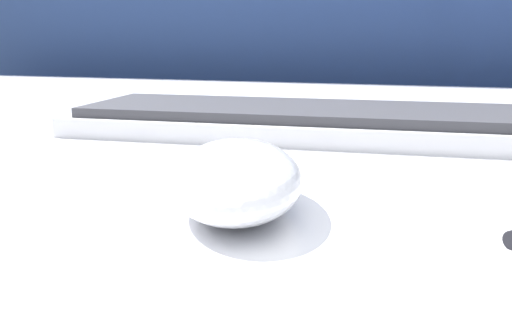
# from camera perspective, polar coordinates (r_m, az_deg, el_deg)

# --- Properties ---
(partition_panel) EXTENTS (5.00, 0.03, 1.28)m
(partition_panel) POSITION_cam_1_polar(r_m,az_deg,el_deg) (1.13, 14.79, 1.59)
(partition_panel) COLOR navy
(partition_panel) RESTS_ON ground_plane
(computer_mouse_near) EXTENTS (0.09, 0.13, 0.03)m
(computer_mouse_near) POSITION_cam_1_polar(r_m,az_deg,el_deg) (0.29, -1.87, -1.73)
(computer_mouse_near) COLOR white
(computer_mouse_near) RESTS_ON desk
(keyboard) EXTENTS (0.46, 0.15, 0.02)m
(keyboard) POSITION_cam_1_polar(r_m,az_deg,el_deg) (0.50, 7.83, 3.60)
(keyboard) COLOR silver
(keyboard) RESTS_ON desk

